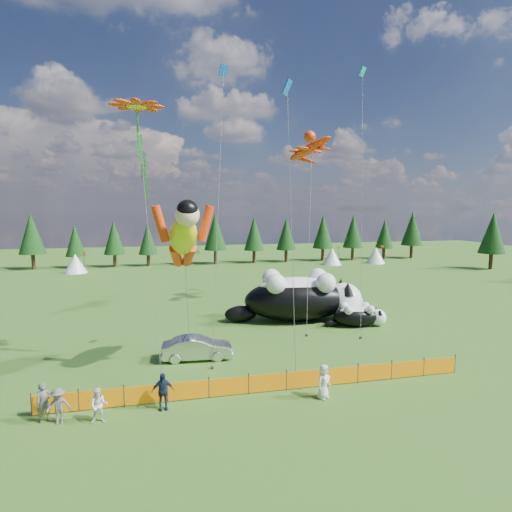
{
  "coord_description": "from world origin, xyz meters",
  "views": [
    {
      "loc": [
        -4.8,
        -21.84,
        9.33
      ],
      "look_at": [
        0.95,
        4.0,
        6.18
      ],
      "focal_mm": 28.0,
      "sensor_mm": 36.0,
      "label": 1
    }
  ],
  "objects": [
    {
      "name": "festival_tents",
      "position": [
        11.0,
        40.0,
        1.4
      ],
      "size": [
        50.0,
        3.2,
        2.8
      ],
      "primitive_type": null,
      "color": "white",
      "rests_on": "ground"
    },
    {
      "name": "cat_small",
      "position": [
        9.95,
        6.62,
        0.86
      ],
      "size": [
        5.02,
        2.24,
        1.82
      ],
      "rotation": [
        0.0,
        0.0,
        -0.13
      ],
      "color": "black",
      "rests_on": "ground"
    },
    {
      "name": "spectator_b",
      "position": [
        -7.92,
        -4.24,
        0.78
      ],
      "size": [
        0.77,
        0.46,
        1.57
      ],
      "primitive_type": "imported",
      "rotation": [
        0.0,
        0.0,
        -0.01
      ],
      "color": "silver",
      "rests_on": "ground"
    },
    {
      "name": "spectator_e",
      "position": [
        2.53,
        -4.25,
        0.85
      ],
      "size": [
        1.0,
        0.9,
        1.71
      ],
      "primitive_type": "imported",
      "rotation": [
        0.0,
        0.0,
        0.54
      ],
      "color": "silver",
      "rests_on": "ground"
    },
    {
      "name": "spectator_d",
      "position": [
        -9.63,
        -3.94,
        0.8
      ],
      "size": [
        1.06,
        0.58,
        1.6
      ],
      "primitive_type": "imported",
      "rotation": [
        0.0,
        0.0,
        0.04
      ],
      "color": "#58585D",
      "rests_on": "ground"
    },
    {
      "name": "diamond_kite_a",
      "position": [
        -0.86,
        6.21,
        17.75
      ],
      "size": [
        2.3,
        6.3,
        19.84
      ],
      "color": "#0C58B8",
      "rests_on": "ground"
    },
    {
      "name": "diamond_kite_b",
      "position": [
        11.55,
        10.35,
        19.69
      ],
      "size": [
        3.69,
        7.45,
        22.19
      ],
      "color": "#0DA798",
      "rests_on": "ground"
    },
    {
      "name": "spectator_c",
      "position": [
        -5.21,
        -3.64,
        0.88
      ],
      "size": [
        1.08,
        0.63,
        1.76
      ],
      "primitive_type": "imported",
      "rotation": [
        0.0,
        0.0,
        0.1
      ],
      "color": "#142039",
      "rests_on": "ground"
    },
    {
      "name": "tree_line",
      "position": [
        0.0,
        45.0,
        4.0
      ],
      "size": [
        90.0,
        4.0,
        8.0
      ],
      "primitive_type": null,
      "color": "black",
      "rests_on": "ground"
    },
    {
      "name": "flower_kite",
      "position": [
        -6.18,
        0.45,
        14.46
      ],
      "size": [
        3.16,
        4.72,
        14.87
      ],
      "color": "red",
      "rests_on": "ground"
    },
    {
      "name": "diamond_kite_c",
      "position": [
        1.6,
        -0.75,
        15.11
      ],
      "size": [
        0.83,
        1.63,
        16.54
      ],
      "color": "#0C58B8",
      "rests_on": "ground"
    },
    {
      "name": "spectator_a",
      "position": [
        -10.3,
        -3.6,
        0.88
      ],
      "size": [
        0.76,
        0.68,
        1.76
      ],
      "primitive_type": "imported",
      "rotation": [
        0.0,
        0.0,
        0.5
      ],
      "color": "#58585D",
      "rests_on": "ground"
    },
    {
      "name": "gecko_kite",
      "position": [
        8.08,
        13.5,
        14.77
      ],
      "size": [
        6.63,
        12.21,
        17.23
      ],
      "color": "red",
      "rests_on": "ground"
    },
    {
      "name": "car",
      "position": [
        -3.18,
        2.32,
        0.72
      ],
      "size": [
        4.44,
        1.81,
        1.43
      ],
      "primitive_type": "imported",
      "rotation": [
        0.0,
        0.0,
        1.5
      ],
      "color": "silver",
      "rests_on": "ground"
    },
    {
      "name": "cat_large",
      "position": [
        6.08,
        9.22,
        2.0
      ],
      "size": [
        11.64,
        5.11,
        4.21
      ],
      "rotation": [
        0.0,
        0.0,
        -0.12
      ],
      "color": "black",
      "rests_on": "ground"
    },
    {
      "name": "superhero_kite",
      "position": [
        -3.96,
        0.33,
        7.79
      ],
      "size": [
        4.61,
        5.06,
        10.21
      ],
      "color": "yellow",
      "rests_on": "ground"
    },
    {
      "name": "ground",
      "position": [
        0.0,
        0.0,
        0.0
      ],
      "size": [
        160.0,
        160.0,
        0.0
      ],
      "primitive_type": "plane",
      "color": "#16390A",
      "rests_on": "ground"
    },
    {
      "name": "safety_fence",
      "position": [
        0.0,
        -3.0,
        0.5
      ],
      "size": [
        22.06,
        0.06,
        1.1
      ],
      "color": "#262626",
      "rests_on": "ground"
    }
  ]
}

